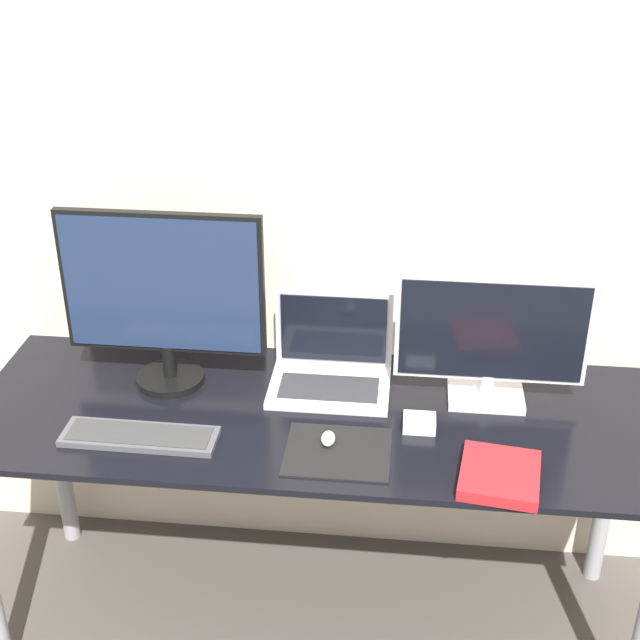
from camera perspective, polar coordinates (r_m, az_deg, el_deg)
wall_back at (r=2.46m, az=0.68°, el=9.21°), size 7.00×0.05×2.50m
desk at (r=2.40m, az=-0.31°, el=-8.11°), size 1.82×0.65×0.74m
monitor_left at (r=2.38m, az=-10.01°, el=1.63°), size 0.54×0.19×0.50m
monitor_right at (r=2.34m, az=10.92°, el=-1.14°), size 0.50×0.14×0.36m
laptop at (r=2.44m, az=0.72°, el=-2.75°), size 0.33×0.24×0.24m
keyboard at (r=2.28m, az=-11.47°, el=-7.31°), size 0.39×0.12×0.02m
mousepad at (r=2.20m, az=1.15°, el=-8.43°), size 0.26×0.22×0.00m
mouse at (r=2.21m, az=0.52°, el=-7.60°), size 0.03×0.06×0.03m
book at (r=2.14m, az=11.43°, el=-9.71°), size 0.21×0.22×0.03m
power_brick at (r=2.29m, az=6.38°, el=-6.57°), size 0.08×0.07×0.03m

